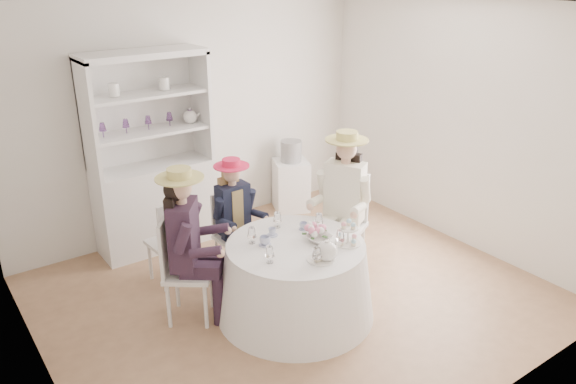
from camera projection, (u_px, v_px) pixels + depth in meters
ground at (294, 294)px, 5.49m from camera, size 4.50×4.50×0.00m
ceiling at (295, 5)px, 4.47m from camera, size 4.50×4.50×0.00m
wall_back at (193, 118)px, 6.49m from camera, size 4.50×0.00×4.50m
wall_front at (485, 251)px, 3.48m from camera, size 4.50×0.00×4.50m
wall_left at (25, 229)px, 3.77m from camera, size 0.00×4.50×4.50m
wall_right at (459, 125)px, 6.20m from camera, size 0.00×4.50×4.50m
tea_table at (296, 279)px, 5.08m from camera, size 1.44×1.44×0.71m
hutch at (153, 181)px, 6.19m from camera, size 1.30×0.51×2.19m
side_table at (291, 185)px, 7.29m from camera, size 0.55×0.55×0.66m
hatbox at (291, 151)px, 7.12m from camera, size 0.31×0.31×0.27m
guest_left at (187, 237)px, 4.84m from camera, size 0.62×0.60×1.44m
guest_mid at (234, 211)px, 5.61m from camera, size 0.45×0.47×1.25m
guest_right at (344, 195)px, 5.63m from camera, size 0.64×0.59×1.50m
spare_chair at (172, 239)px, 5.51m from camera, size 0.40×0.40×0.91m
teacup_a at (265, 241)px, 4.91m from camera, size 0.10×0.10×0.08m
teacup_b at (272, 232)px, 5.08m from camera, size 0.07×0.07×0.07m
teacup_c at (304, 226)px, 5.21m from camera, size 0.10×0.10×0.06m
flower_bowl at (319, 239)px, 4.97m from camera, size 0.24×0.24×0.05m
flower_arrangement at (316, 230)px, 5.02m from camera, size 0.17×0.17×0.06m
table_teapot at (327, 251)px, 4.66m from camera, size 0.25×0.17×0.18m
sandwich_plate at (321, 259)px, 4.67m from camera, size 0.23×0.23×0.05m
cupcake_stand at (348, 236)px, 4.92m from camera, size 0.23×0.23×0.21m
stemware_set at (296, 237)px, 4.91m from camera, size 0.81×0.84×0.15m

